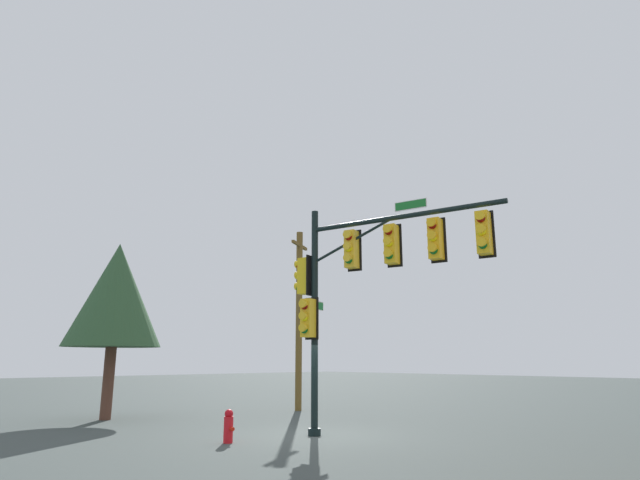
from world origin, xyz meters
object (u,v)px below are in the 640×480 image
signal_pole_assembly (365,270)px  utility_pole (299,315)px  fire_hydrant (229,426)px  tree_near (116,295)px

signal_pole_assembly → utility_pole: utility_pole is taller
signal_pole_assembly → fire_hydrant: signal_pole_assembly is taller
signal_pole_assembly → tree_near: signal_pole_assembly is taller
utility_pole → fire_hydrant: (5.33, -7.18, -3.58)m
utility_pole → tree_near: bearing=-106.9°
signal_pole_assembly → utility_pole: 8.78m
utility_pole → signal_pole_assembly: bearing=-29.6°
fire_hydrant → tree_near: size_ratio=0.13×
tree_near → signal_pole_assembly: bearing=16.6°
fire_hydrant → tree_near: (-7.54, -0.07, 4.05)m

